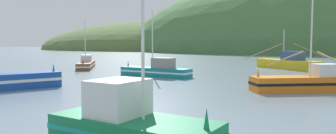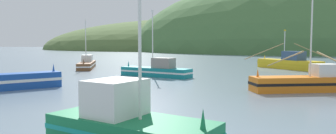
# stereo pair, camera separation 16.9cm
# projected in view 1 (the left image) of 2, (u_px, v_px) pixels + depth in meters

# --- Properties ---
(hill_mid_left) EXTENTS (205.64, 164.51, 39.13)m
(hill_mid_left) POSITION_uv_depth(u_px,v_px,m) (197.00, 49.00, 215.28)
(hill_mid_left) COLOR #516B38
(hill_mid_left) RESTS_ON ground
(hill_mid_right) EXTENTS (194.25, 155.40, 75.34)m
(hill_mid_right) POSITION_uv_depth(u_px,v_px,m) (320.00, 51.00, 162.88)
(hill_mid_right) COLOR #47703D
(hill_mid_right) RESTS_ON ground
(fishing_boat_orange) EXTENTS (9.57, 15.36, 7.83)m
(fishing_boat_orange) POSITION_uv_depth(u_px,v_px,m) (311.00, 82.00, 25.56)
(fishing_boat_orange) COLOR orange
(fishing_boat_orange) RESTS_ON ground
(fishing_boat_brown) EXTENTS (4.94, 10.16, 7.38)m
(fishing_boat_brown) POSITION_uv_depth(u_px,v_px,m) (86.00, 64.00, 48.73)
(fishing_boat_brown) COLOR brown
(fishing_boat_brown) RESTS_ON ground
(fishing_boat_yellow) EXTENTS (13.54, 10.33, 5.85)m
(fishing_boat_yellow) POSITION_uv_depth(u_px,v_px,m) (288.00, 63.00, 47.42)
(fishing_boat_yellow) COLOR gold
(fishing_boat_yellow) RESTS_ON ground
(fishing_boat_green) EXTENTS (7.11, 5.00, 7.76)m
(fishing_boat_green) POSITION_uv_depth(u_px,v_px,m) (130.00, 124.00, 12.06)
(fishing_boat_green) COLOR #197A47
(fishing_boat_green) RESTS_ON ground
(fishing_boat_teal) EXTENTS (8.90, 5.44, 7.62)m
(fishing_boat_teal) POSITION_uv_depth(u_px,v_px,m) (156.00, 70.00, 36.81)
(fishing_boat_teal) COLOR #147F84
(fishing_boat_teal) RESTS_ON ground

